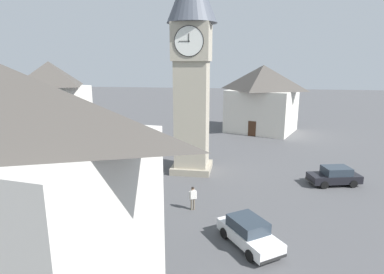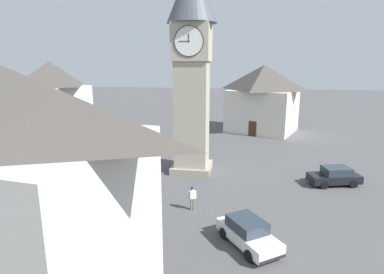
{
  "view_description": "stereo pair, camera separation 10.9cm",
  "coord_description": "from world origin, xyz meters",
  "views": [
    {
      "loc": [
        -4.48,
        28.08,
        9.89
      ],
      "look_at": [
        0.0,
        0.0,
        3.23
      ],
      "focal_mm": 29.66,
      "sensor_mm": 36.0,
      "label": 1
    },
    {
      "loc": [
        -4.58,
        28.07,
        9.89
      ],
      "look_at": [
        0.0,
        0.0,
        3.23
      ],
      "focal_mm": 29.66,
      "sensor_mm": 36.0,
      "label": 2
    }
  ],
  "objects": [
    {
      "name": "building_terrace_right",
      "position": [
        -7.31,
        -19.16,
        4.91
      ],
      "size": [
        11.63,
        10.98,
        9.61
      ],
      "color": "silver",
      "rests_on": "ground"
    },
    {
      "name": "car_blue_kerb",
      "position": [
        -12.26,
        1.68,
        0.76
      ],
      "size": [
        4.42,
        2.67,
        1.53
      ],
      "color": "black",
      "rests_on": "ground"
    },
    {
      "name": "ground_plane",
      "position": [
        0.0,
        0.0,
        0.0
      ],
      "size": [
        200.0,
        200.0,
        0.0
      ],
      "primitive_type": "plane",
      "color": "#4C4C4F"
    },
    {
      "name": "lamp_post",
      "position": [
        1.58,
        10.58,
        3.82
      ],
      "size": [
        0.36,
        0.36,
        5.83
      ],
      "color": "black",
      "rests_on": "ground"
    },
    {
      "name": "building_hall_far",
      "position": [
        17.98,
        -6.57,
        5.14
      ],
      "size": [
        8.69,
        8.93,
        10.09
      ],
      "color": "beige",
      "rests_on": "ground"
    },
    {
      "name": "car_silver_kerb",
      "position": [
        11.43,
        -3.46,
        0.76
      ],
      "size": [
        2.61,
        4.41,
        1.53
      ],
      "color": "white",
      "rests_on": "ground"
    },
    {
      "name": "car_red_corner",
      "position": [
        7.23,
        -7.66,
        0.76
      ],
      "size": [
        4.23,
        3.97,
        1.53
      ],
      "color": "red",
      "rests_on": "ground"
    },
    {
      "name": "tree",
      "position": [
        7.08,
        10.51,
        3.97
      ],
      "size": [
        4.55,
        4.55,
        6.26
      ],
      "color": "brown",
      "rests_on": "ground"
    },
    {
      "name": "pedestrian",
      "position": [
        -1.35,
        8.14,
        1.01
      ],
      "size": [
        0.52,
        0.35,
        1.69
      ],
      "color": "#706656",
      "rests_on": "ground"
    },
    {
      "name": "clock_tower",
      "position": [
        0.0,
        0.0,
        10.84
      ],
      "size": [
        4.33,
        4.33,
        18.62
      ],
      "color": "gray",
      "rests_on": "ground"
    },
    {
      "name": "car_white_side",
      "position": [
        -5.08,
        11.97,
        0.76
      ],
      "size": [
        3.77,
        4.34,
        1.53
      ],
      "color": "white",
      "rests_on": "ground"
    }
  ]
}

